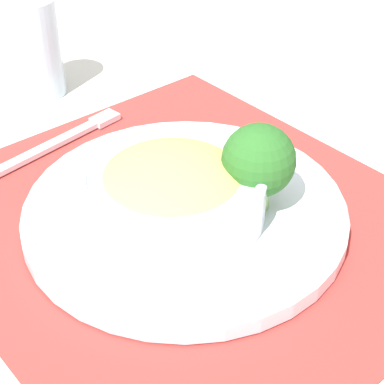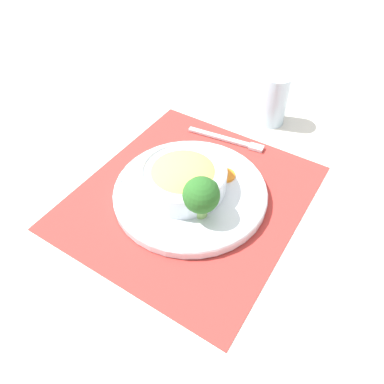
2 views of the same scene
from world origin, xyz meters
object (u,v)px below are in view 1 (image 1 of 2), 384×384
(water_glass, at_px, (36,53))
(fork, at_px, (67,137))
(broccoli_floret, at_px, (258,161))
(bowl, at_px, (173,189))

(water_glass, distance_m, fork, 0.14)
(broccoli_floret, height_order, fork, broccoli_floret)
(broccoli_floret, distance_m, fork, 0.25)
(broccoli_floret, relative_size, water_glass, 0.70)
(bowl, xyz_separation_m, broccoli_floret, (0.05, 0.06, 0.02))
(bowl, distance_m, fork, 0.20)
(water_glass, xyz_separation_m, fork, (0.12, -0.05, -0.05))
(broccoli_floret, relative_size, fork, 0.46)
(bowl, relative_size, fork, 0.93)
(fork, bearing_deg, water_glass, 155.47)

